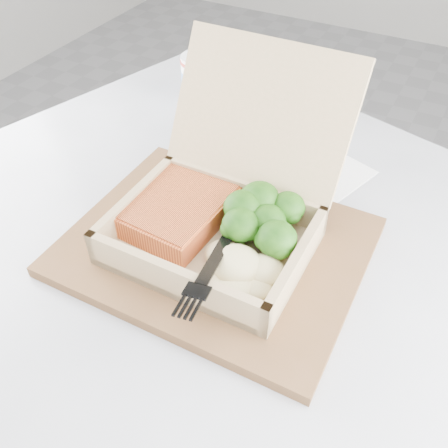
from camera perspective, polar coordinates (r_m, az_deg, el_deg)
The scene contains 10 objects.
floor at distance 1.50m, azimuth 15.66°, elevation -10.10°, with size 4.00×4.00×0.00m, color #939398.
cafe_table at distance 0.76m, azimuth -3.02°, elevation -11.76°, with size 1.00×1.00×0.73m.
serving_tray at distance 0.59m, azimuth -0.92°, elevation -2.57°, with size 0.34×0.27×0.01m, color brown.
takeout_container at distance 0.58m, azimuth 0.49°, elevation 3.18°, with size 0.22×0.25×0.19m.
salmon_fillet at distance 0.60m, azimuth -5.06°, elevation 1.83°, with size 0.10×0.14×0.03m, color #D26629.
broccoli_pile at distance 0.57m, azimuth 4.95°, elevation -0.13°, with size 0.11×0.11×0.04m, color #316F18, non-canonical shape.
mashed_potatoes at distance 0.53m, azimuth 1.38°, elevation -4.63°, with size 0.09×0.08×0.03m, color #F5E49F.
plastic_fork at distance 0.54m, azimuth 0.21°, elevation -1.53°, with size 0.05×0.17×0.03m.
paper_cup at distance 0.86m, azimuth -2.63°, elevation 16.26°, with size 0.07×0.07×0.08m.
receipt at distance 0.71m, azimuth 11.37°, elevation 4.75°, with size 0.08×0.15×0.00m, color white.
Camera 1 is at (0.05, -0.95, 1.16)m, focal length 40.00 mm.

